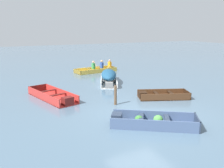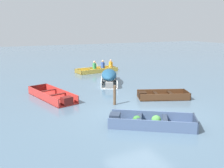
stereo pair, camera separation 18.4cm
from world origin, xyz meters
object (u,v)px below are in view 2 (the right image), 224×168
skiff_red_near_moored (53,96)px  skiff_dark_varnish_mid_moored (161,96)px  dinghy_slate_blue_foreground (148,122)px  mooring_post (115,95)px  rowboat_yellow_with_crew (99,69)px  skiff_white_far_moored (109,76)px

skiff_red_near_moored → skiff_dark_varnish_mid_moored: size_ratio=1.30×
dinghy_slate_blue_foreground → skiff_red_near_moored: dinghy_slate_blue_foreground is taller
dinghy_slate_blue_foreground → skiff_dark_varnish_mid_moored: (2.55, 2.65, -0.03)m
skiff_red_near_moored → skiff_dark_varnish_mid_moored: (4.78, -2.19, -0.01)m
skiff_red_near_moored → mooring_post: size_ratio=3.89×
skiff_dark_varnish_mid_moored → rowboat_yellow_with_crew: size_ratio=0.78×
rowboat_yellow_with_crew → mooring_post: bearing=-108.4°
skiff_red_near_moored → rowboat_yellow_with_crew: size_ratio=1.02×
dinghy_slate_blue_foreground → mooring_post: 2.75m
dinghy_slate_blue_foreground → skiff_white_far_moored: 7.08m
skiff_white_far_moored → mooring_post: mooring_post is taller
skiff_dark_varnish_mid_moored → mooring_post: (-2.50, 0.08, 0.32)m
skiff_white_far_moored → mooring_post: bearing=-112.0°
skiff_white_far_moored → rowboat_yellow_with_crew: size_ratio=0.99×
dinghy_slate_blue_foreground → skiff_red_near_moored: (-2.24, 4.84, -0.02)m
skiff_red_near_moored → rowboat_yellow_with_crew: (5.01, 6.06, 0.05)m
dinghy_slate_blue_foreground → mooring_post: size_ratio=3.46×
skiff_dark_varnish_mid_moored → mooring_post: 2.52m
skiff_dark_varnish_mid_moored → mooring_post: size_ratio=2.98×
mooring_post → skiff_red_near_moored: bearing=137.3°
skiff_red_near_moored → skiff_white_far_moored: bearing=27.0°
rowboat_yellow_with_crew → mooring_post: 8.62m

